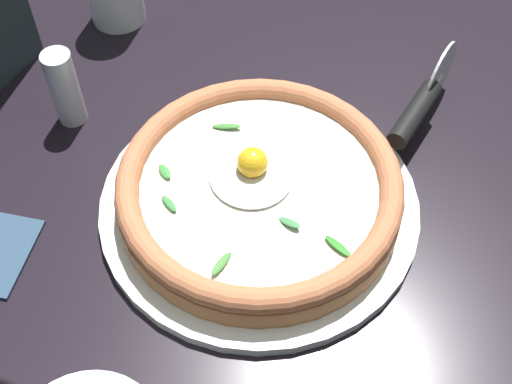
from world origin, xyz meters
name	(u,v)px	position (x,y,z in m)	size (l,w,h in m)	color
ground_plane	(242,202)	(0.00, 0.00, -0.01)	(2.40, 2.40, 0.03)	black
pizza_plate	(256,208)	(-0.03, 0.00, 0.01)	(0.32, 0.32, 0.01)	white
pizza	(256,191)	(-0.03, 0.00, 0.03)	(0.28, 0.28, 0.06)	#B97343
pizza_cutter	(423,102)	(-0.07, -0.20, 0.04)	(0.05, 0.15, 0.08)	silver
pepper_shaker	(65,88)	(0.21, 0.06, 0.05)	(0.03, 0.03, 0.09)	silver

